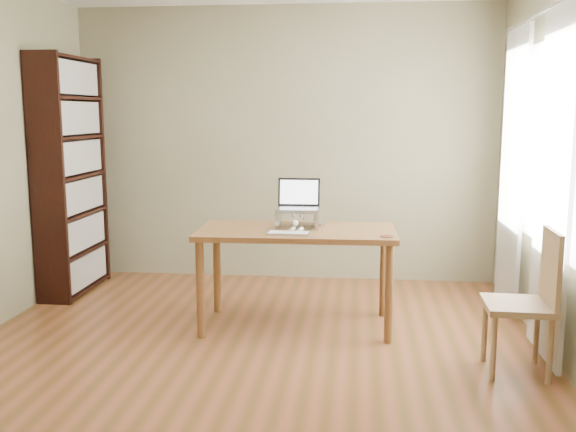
# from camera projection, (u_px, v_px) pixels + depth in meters

# --- Properties ---
(room) EXTENTS (4.04, 4.54, 2.64)m
(room) POSITION_uv_depth(u_px,v_px,m) (248.00, 163.00, 3.94)
(room) COLOR brown
(room) RESTS_ON ground
(bookshelf) EXTENTS (0.30, 0.90, 2.10)m
(bookshelf) POSITION_uv_depth(u_px,v_px,m) (71.00, 176.00, 5.69)
(bookshelf) COLOR black
(bookshelf) RESTS_ON ground
(curtains) EXTENTS (0.03, 1.90, 2.25)m
(curtains) POSITION_uv_depth(u_px,v_px,m) (531.00, 175.00, 4.53)
(curtains) COLOR silver
(curtains) RESTS_ON ground
(desk) EXTENTS (1.47, 0.76, 0.75)m
(desk) POSITION_uv_depth(u_px,v_px,m) (297.00, 241.00, 4.78)
(desk) COLOR brown
(desk) RESTS_ON ground
(laptop_stand) EXTENTS (0.32, 0.25, 0.13)m
(laptop_stand) POSITION_uv_depth(u_px,v_px,m) (298.00, 216.00, 4.83)
(laptop_stand) COLOR silver
(laptop_stand) RESTS_ON desk
(laptop) EXTENTS (0.32, 0.27, 0.23)m
(laptop) POSITION_uv_depth(u_px,v_px,m) (298.00, 201.00, 4.87)
(laptop) COLOR silver
(laptop) RESTS_ON laptop_stand
(keyboard) EXTENTS (0.30, 0.14, 0.02)m
(keyboard) POSITION_uv_depth(u_px,v_px,m) (289.00, 233.00, 4.55)
(keyboard) COLOR silver
(keyboard) RESTS_ON desk
(coaster) EXTENTS (0.09, 0.09, 0.01)m
(coaster) POSITION_uv_depth(u_px,v_px,m) (387.00, 236.00, 4.47)
(coaster) COLOR #4F2A1B
(coaster) RESTS_ON desk
(cat) EXTENTS (0.24, 0.47, 0.14)m
(cat) POSITION_uv_depth(u_px,v_px,m) (302.00, 219.00, 4.86)
(cat) COLOR #483F38
(cat) RESTS_ON desk
(chair) EXTENTS (0.41, 0.41, 0.91)m
(chair) POSITION_uv_depth(u_px,v_px,m) (530.00, 297.00, 3.93)
(chair) COLOR #A07757
(chair) RESTS_ON ground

